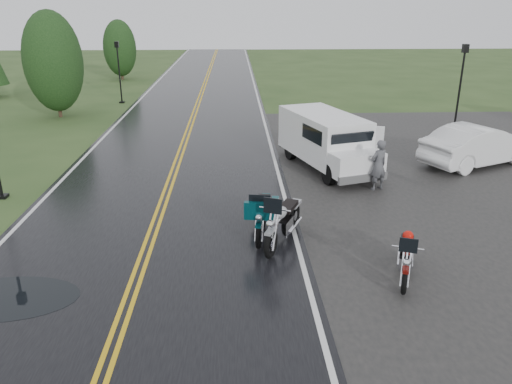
% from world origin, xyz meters
% --- Properties ---
extents(ground, '(120.00, 120.00, 0.00)m').
position_xyz_m(ground, '(0.00, 0.00, 0.00)').
color(ground, '#2D471E').
rests_on(ground, ground).
extents(road, '(8.00, 100.00, 0.04)m').
position_xyz_m(road, '(0.00, 10.00, 0.02)').
color(road, black).
rests_on(road, ground).
extents(parking_pad, '(14.00, 24.00, 0.03)m').
position_xyz_m(parking_pad, '(11.00, 5.00, 0.01)').
color(parking_pad, black).
rests_on(parking_pad, ground).
extents(motorcycle_red, '(1.39, 2.19, 1.22)m').
position_xyz_m(motorcycle_red, '(5.75, -1.69, 0.61)').
color(motorcycle_red, '#580D0A').
rests_on(motorcycle_red, ground).
extents(motorcycle_teal, '(1.20, 2.45, 1.39)m').
position_xyz_m(motorcycle_teal, '(2.81, 0.52, 0.69)').
color(motorcycle_teal, '#05373D').
rests_on(motorcycle_teal, ground).
extents(motorcycle_silver, '(1.83, 2.63, 1.47)m').
position_xyz_m(motorcycle_silver, '(3.06, 0.01, 0.73)').
color(motorcycle_silver, '#939499').
rests_on(motorcycle_silver, ground).
extents(van_white, '(3.47, 5.57, 2.05)m').
position_xyz_m(van_white, '(5.43, 5.22, 1.03)').
color(van_white, white).
rests_on(van_white, ground).
extents(person_at_van, '(0.73, 0.62, 1.68)m').
position_xyz_m(person_at_van, '(6.92, 4.66, 0.84)').
color(person_at_van, '#4E4F53').
rests_on(person_at_van, ground).
extents(sedan_white, '(4.91, 3.41, 1.54)m').
position_xyz_m(sedan_white, '(11.44, 7.20, 0.77)').
color(sedan_white, white).
rests_on(sedan_white, ground).
extents(lamp_post_far_left, '(0.32, 0.32, 3.74)m').
position_xyz_m(lamp_post_far_left, '(-4.77, 20.85, 1.87)').
color(lamp_post_far_left, black).
rests_on(lamp_post_far_left, ground).
extents(lamp_post_far_right, '(0.35, 0.35, 4.11)m').
position_xyz_m(lamp_post_far_right, '(13.04, 12.92, 2.05)').
color(lamp_post_far_right, black).
rests_on(lamp_post_far_right, ground).
extents(tree_left_mid, '(3.05, 3.05, 4.76)m').
position_xyz_m(tree_left_mid, '(-7.27, 16.79, 2.38)').
color(tree_left_mid, '#1E3D19').
rests_on(tree_left_mid, ground).
extents(tree_left_far, '(2.61, 2.61, 4.01)m').
position_xyz_m(tree_left_far, '(-6.88, 31.34, 2.01)').
color(tree_left_far, '#1E3D19').
rests_on(tree_left_far, ground).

